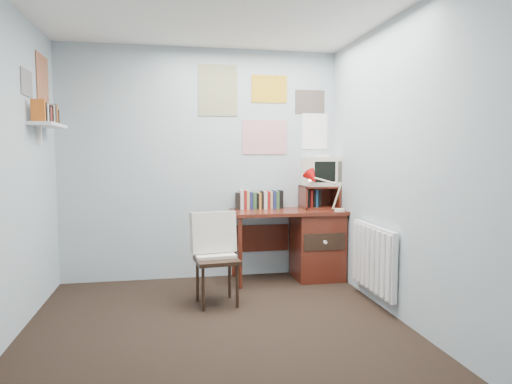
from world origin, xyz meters
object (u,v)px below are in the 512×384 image
Objects in this scene: tv_riser at (319,197)px; radiator at (374,258)px; desk at (312,242)px; desk_lamp at (340,193)px; crt_tv at (322,170)px; wall_shelf at (48,125)px; desk_chair at (217,260)px.

tv_riser reaches higher than radiator.
desk is 0.64m from desk_lamp.
crt_tv reaches higher than desk.
tv_riser is (-0.11, 0.33, -0.07)m from desk_lamp.
wall_shelf reaches higher than desk.
radiator is at bearing -80.72° from tv_riser.
desk_lamp reaches higher than desk.
radiator is 1.29× the size of wall_shelf.
wall_shelf is (-2.69, -0.49, 0.74)m from tv_riser.
radiator is at bearing -16.09° from desk_chair.
crt_tv is (1.27, 0.81, 0.78)m from desk_chair.
desk_chair is (-1.11, -0.68, 0.00)m from desk.
desk_chair is 1.54m from tv_riser.
crt_tv is at bearing 97.08° from radiator.
desk_lamp is (0.23, -0.22, 0.55)m from desk.
desk reaches higher than radiator.
radiator is at bearing -88.07° from crt_tv.
desk is 2.87m from wall_shelf.
desk_chair is 1.01× the size of radiator.
radiator is (0.29, -0.93, 0.01)m from desk.
tv_riser is 2.83m from wall_shelf.
desk_chair is at bearing 170.04° from radiator.
desk is at bearing -145.43° from crt_tv.
wall_shelf is (-2.86, 0.55, 1.20)m from radiator.
desk is 1.31m from desk_chair.
desk is at bearing -137.04° from tv_riser.
desk_lamp is 0.64× the size of wall_shelf.
desk_chair is 1.92m from wall_shelf.
desk_lamp is 0.99× the size of tv_riser.
desk is 0.97m from radiator.
tv_riser is at bearing 10.32° from wall_shelf.
tv_riser is 0.30m from crt_tv.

